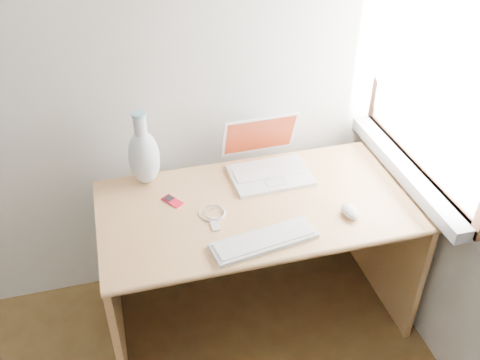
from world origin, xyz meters
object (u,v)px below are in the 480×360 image
object	(u,v)px
desk	(253,227)
vase	(144,155)
laptop	(267,161)
external_keyboard	(264,240)

from	to	relation	value
desk	vase	bearing A→B (deg)	156.17
laptop	vase	size ratio (longest dim) A/B	1.03
desk	external_keyboard	distance (m)	0.40
laptop	vase	world-z (taller)	vase
laptop	vase	bearing A→B (deg)	172.27
desk	laptop	bearing A→B (deg)	52.82
external_keyboard	vase	bearing A→B (deg)	117.84
vase	laptop	bearing A→B (deg)	-6.34
desk	laptop	size ratio (longest dim) A/B	3.78
desk	external_keyboard	xyz separation A→B (m)	(-0.05, -0.33, 0.22)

